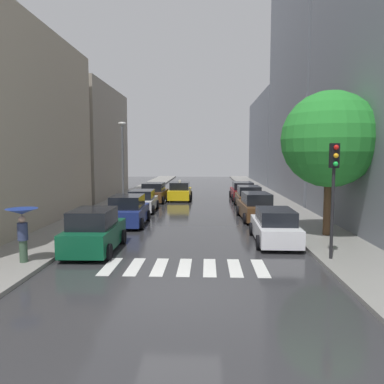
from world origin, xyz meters
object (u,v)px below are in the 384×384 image
(parked_car_right_nearest, at_px, (275,227))
(taxi_midroad, at_px, (180,191))
(parked_car_left_second, at_px, (128,211))
(traffic_light_right_corner, at_px, (334,175))
(parked_car_left_fourth, at_px, (154,193))
(parked_car_right_second, at_px, (256,207))
(street_tree_right, at_px, (330,140))
(parked_car_left_third, at_px, (142,201))
(lamp_post_left, at_px, (123,158))
(pedestrian_foreground, at_px, (22,222))
(parked_car_left_nearest, at_px, (94,232))
(parked_car_right_fourth, at_px, (242,191))
(parked_car_right_third, at_px, (249,198))

(parked_car_right_nearest, xyz_separation_m, taxi_midroad, (-5.55, 16.47, 0.02))
(parked_car_left_second, xyz_separation_m, traffic_light_right_corner, (9.20, -7.34, 2.48))
(parked_car_left_fourth, bearing_deg, parked_car_right_second, -136.51)
(parked_car_left_fourth, distance_m, street_tree_right, 17.69)
(parked_car_left_third, distance_m, parked_car_right_nearest, 12.19)
(parked_car_left_second, relative_size, lamp_post_left, 0.67)
(parked_car_right_second, bearing_deg, pedestrian_foreground, 134.31)
(parked_car_left_nearest, xyz_separation_m, parked_car_left_fourth, (0.16, 16.83, -0.06))
(parked_car_left_second, xyz_separation_m, parked_car_right_fourth, (7.74, 12.89, -0.05))
(street_tree_right, distance_m, traffic_light_right_corner, 4.73)
(parked_car_left_nearest, height_order, street_tree_right, street_tree_right)
(parked_car_right_second, relative_size, parked_car_right_third, 1.09)
(parked_car_left_fourth, xyz_separation_m, street_tree_right, (10.36, -13.78, 3.98))
(parked_car_right_fourth, distance_m, pedestrian_foreground, 23.33)
(parked_car_left_third, relative_size, pedestrian_foreground, 2.10)
(taxi_midroad, bearing_deg, traffic_light_right_corner, -160.15)
(parked_car_right_nearest, bearing_deg, taxi_midroad, 19.54)
(parked_car_left_third, height_order, parked_car_right_third, parked_car_right_third)
(parked_car_right_second, bearing_deg, taxi_midroad, 25.48)
(parked_car_right_third, relative_size, traffic_light_right_corner, 1.01)
(parked_car_right_third, bearing_deg, pedestrian_foreground, 148.00)
(parked_car_right_fourth, bearing_deg, traffic_light_right_corner, -176.23)
(parked_car_right_third, xyz_separation_m, traffic_light_right_corner, (1.48, -14.84, 2.50))
(parked_car_left_fourth, distance_m, parked_car_right_nearest, 16.73)
(parked_car_right_second, relative_size, lamp_post_left, 0.75)
(parked_car_left_fourth, relative_size, parked_car_right_second, 0.88)
(parked_car_right_third, bearing_deg, traffic_light_right_corner, -174.36)
(parked_car_left_fourth, bearing_deg, parked_car_right_nearest, -150.55)
(lamp_post_left, bearing_deg, parked_car_right_nearest, -49.38)
(parked_car_right_nearest, relative_size, traffic_light_right_corner, 1.06)
(parked_car_left_third, height_order, parked_car_left_fourth, parked_car_left_fourth)
(parked_car_left_third, distance_m, parked_car_right_fourth, 10.89)
(parked_car_left_third, xyz_separation_m, traffic_light_right_corner, (9.28, -12.65, 2.56))
(parked_car_left_fourth, height_order, street_tree_right, street_tree_right)
(parked_car_right_second, xyz_separation_m, taxi_midroad, (-5.47, 10.23, -0.03))
(parked_car_right_third, height_order, parked_car_right_fourth, parked_car_right_third)
(parked_car_left_second, xyz_separation_m, parked_car_right_third, (7.72, 7.50, -0.02))
(parked_car_left_fourth, bearing_deg, lamp_post_left, 156.95)
(parked_car_right_nearest, distance_m, parked_car_right_second, 6.24)
(parked_car_right_fourth, relative_size, taxi_midroad, 1.07)
(parked_car_left_third, height_order, parked_car_right_second, parked_car_right_second)
(parked_car_right_third, relative_size, taxi_midroad, 0.97)
(parked_car_right_fourth, bearing_deg, parked_car_left_third, 133.74)
(street_tree_right, relative_size, lamp_post_left, 1.09)
(parked_car_left_fourth, distance_m, traffic_light_right_corner, 20.47)
(parked_car_right_fourth, height_order, street_tree_right, street_tree_right)
(parked_car_left_second, distance_m, pedestrian_foreground, 8.54)
(parked_car_left_fourth, bearing_deg, traffic_light_right_corner, -150.90)
(traffic_light_right_corner, xyz_separation_m, lamp_post_left, (-11.00, 14.28, 0.55))
(parked_car_left_third, xyz_separation_m, parked_car_right_fourth, (7.83, 7.58, 0.03))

